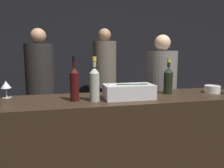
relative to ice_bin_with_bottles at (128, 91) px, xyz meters
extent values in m
cube|color=black|center=(-0.12, 2.46, 0.31)|extent=(6.40, 0.06, 2.80)
cube|color=#2D2116|center=(-0.12, 0.06, -0.58)|extent=(2.58, 0.61, 1.01)
cube|color=silver|center=(0.00, 0.00, -0.01)|extent=(0.43, 0.23, 0.12)
cylinder|color=black|center=(-0.03, -0.05, 0.02)|extent=(0.30, 0.07, 0.06)
cylinder|color=black|center=(0.03, 0.00, 0.02)|extent=(0.28, 0.12, 0.07)
cylinder|color=#B2B7AD|center=(-0.03, 0.05, 0.02)|extent=(0.30, 0.12, 0.07)
cylinder|color=silver|center=(0.90, 0.07, -0.03)|extent=(0.15, 0.15, 0.07)
cylinder|color=gray|center=(0.90, 0.07, 0.00)|extent=(0.13, 0.13, 0.01)
cylinder|color=silver|center=(-1.05, 0.28, -0.07)|extent=(0.08, 0.08, 0.00)
cylinder|color=silver|center=(-1.05, 0.28, -0.02)|extent=(0.01, 0.01, 0.08)
cone|color=silver|center=(-1.05, 0.28, 0.05)|extent=(0.09, 0.09, 0.06)
cylinder|color=#9EA899|center=(-0.30, -0.03, 0.05)|extent=(0.08, 0.08, 0.23)
cone|color=#9EA899|center=(-0.30, -0.03, 0.19)|extent=(0.08, 0.08, 0.05)
cylinder|color=#9EA899|center=(-0.30, -0.03, 0.26)|extent=(0.03, 0.03, 0.09)
cylinder|color=gold|center=(-0.30, -0.03, 0.28)|extent=(0.03, 0.03, 0.04)
cylinder|color=black|center=(0.45, 0.13, 0.03)|extent=(0.09, 0.09, 0.21)
cone|color=black|center=(0.45, 0.13, 0.16)|extent=(0.09, 0.09, 0.05)
cylinder|color=black|center=(0.45, 0.13, 0.23)|extent=(0.03, 0.03, 0.09)
cylinder|color=gold|center=(0.45, 0.13, 0.26)|extent=(0.03, 0.03, 0.04)
cylinder|color=#380F0F|center=(-0.46, 0.01, 0.05)|extent=(0.08, 0.08, 0.23)
cone|color=#380F0F|center=(-0.46, 0.01, 0.19)|extent=(0.08, 0.08, 0.05)
cylinder|color=#380F0F|center=(-0.46, 0.01, 0.26)|extent=(0.02, 0.02, 0.09)
cylinder|color=black|center=(-0.46, 0.01, 0.28)|extent=(0.03, 0.03, 0.04)
cube|color=black|center=(0.16, 1.81, -0.66)|extent=(0.29, 0.21, 0.84)
cylinder|color=#60564C|center=(0.16, 1.81, 0.14)|extent=(0.39, 0.39, 0.76)
sphere|color=tan|center=(0.16, 1.81, 0.62)|extent=(0.21, 0.21, 0.21)
cube|color=black|center=(0.74, 0.87, -0.71)|extent=(0.30, 0.22, 0.75)
cylinder|color=slate|center=(0.74, 0.87, 0.01)|extent=(0.40, 0.40, 0.69)
sphere|color=beige|center=(0.74, 0.87, 0.46)|extent=(0.21, 0.21, 0.21)
cube|color=black|center=(-0.85, 1.36, -0.68)|extent=(0.29, 0.21, 0.80)
cylinder|color=black|center=(-0.85, 1.36, 0.08)|extent=(0.39, 0.39, 0.73)
sphere|color=tan|center=(-0.85, 1.36, 0.55)|extent=(0.21, 0.21, 0.21)
camera|label=1|loc=(-0.57, -1.80, 0.33)|focal=35.00mm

